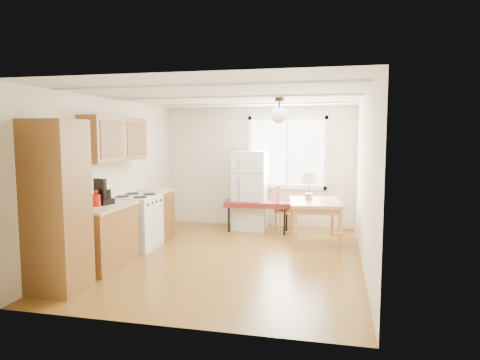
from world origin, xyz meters
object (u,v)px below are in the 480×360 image
(dining_table, at_px, (315,206))
(chair, at_px, (281,205))
(bench, at_px, (258,205))
(refrigerator, at_px, (250,190))

(dining_table, height_order, chair, chair)
(bench, bearing_deg, chair, -5.96)
(bench, bearing_deg, dining_table, -28.88)
(dining_table, bearing_deg, bench, 146.95)
(refrigerator, distance_m, chair, 0.74)
(bench, bearing_deg, refrigerator, 127.26)
(bench, xyz_separation_m, chair, (0.45, -0.02, 0.01))
(dining_table, relative_size, chair, 1.35)
(chair, bearing_deg, dining_table, -61.43)
(dining_table, bearing_deg, chair, 135.21)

